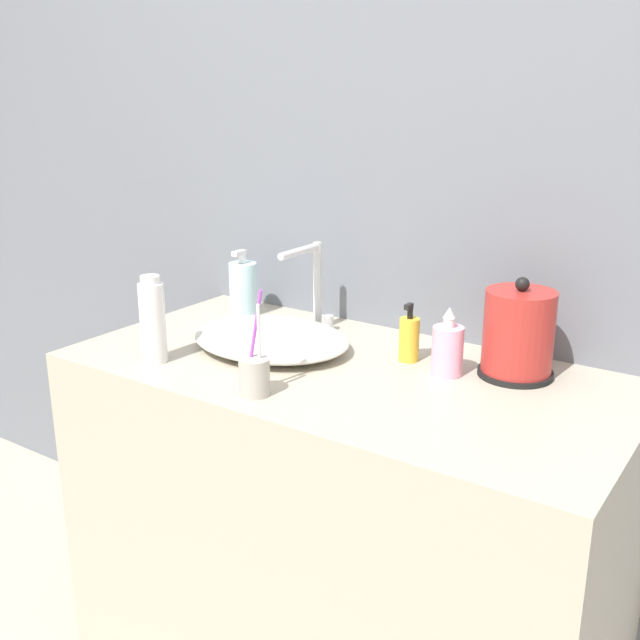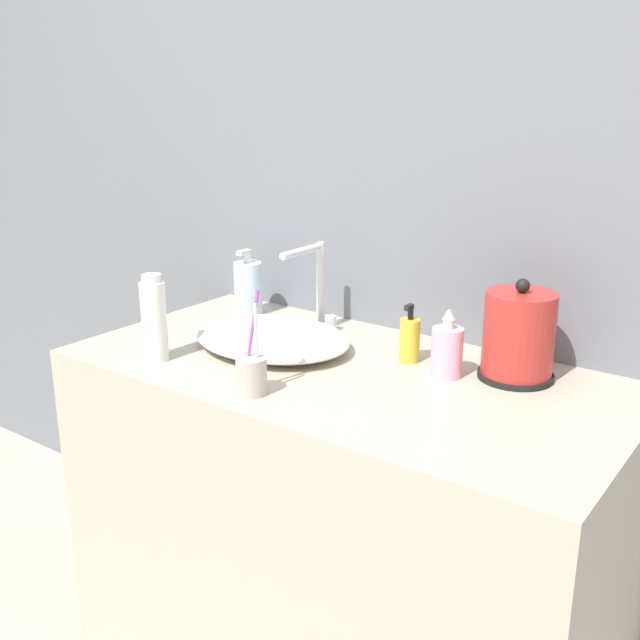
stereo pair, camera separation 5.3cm
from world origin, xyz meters
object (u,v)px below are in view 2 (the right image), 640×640
at_px(electric_kettle, 518,338).
at_px(mouthwash_bottle, 447,351).
at_px(lotion_bottle, 410,340).
at_px(toothbrush_cup, 252,374).
at_px(shampoo_bottle, 154,319).
at_px(faucet, 317,282).
at_px(hand_cream_bottle, 248,288).

bearing_deg(electric_kettle, mouthwash_bottle, -148.18).
bearing_deg(electric_kettle, lotion_bottle, -168.97).
bearing_deg(electric_kettle, toothbrush_cup, -135.09).
height_order(lotion_bottle, shampoo_bottle, shampoo_bottle).
relative_size(electric_kettle, lotion_bottle, 1.61).
height_order(faucet, toothbrush_cup, faucet).
height_order(faucet, lotion_bottle, faucet).
bearing_deg(lotion_bottle, toothbrush_cup, -114.99).
relative_size(electric_kettle, shampoo_bottle, 1.09).
xyz_separation_m(electric_kettle, mouthwash_bottle, (-0.13, -0.08, -0.03)).
height_order(mouthwash_bottle, hand_cream_bottle, hand_cream_bottle).
xyz_separation_m(toothbrush_cup, hand_cream_bottle, (-0.38, 0.42, 0.03)).
height_order(faucet, shampoo_bottle, faucet).
bearing_deg(toothbrush_cup, electric_kettle, 44.91).
bearing_deg(faucet, toothbrush_cup, -71.48).
relative_size(toothbrush_cup, mouthwash_bottle, 1.43).
xyz_separation_m(lotion_bottle, mouthwash_bottle, (0.11, -0.03, 0.01)).
bearing_deg(toothbrush_cup, mouthwash_bottle, 49.48).
bearing_deg(mouthwash_bottle, electric_kettle, 31.82).
relative_size(faucet, electric_kettle, 1.03).
bearing_deg(shampoo_bottle, hand_cream_bottle, 100.14).
height_order(faucet, mouthwash_bottle, faucet).
height_order(electric_kettle, hand_cream_bottle, electric_kettle).
bearing_deg(faucet, shampoo_bottle, -113.62).
xyz_separation_m(lotion_bottle, shampoo_bottle, (-0.47, -0.33, 0.04)).
relative_size(electric_kettle, hand_cream_bottle, 1.22).
distance_m(lotion_bottle, hand_cream_bottle, 0.55).
distance_m(shampoo_bottle, hand_cream_bottle, 0.41).
distance_m(electric_kettle, toothbrush_cup, 0.56).
bearing_deg(mouthwash_bottle, lotion_bottle, 163.55).
height_order(electric_kettle, mouthwash_bottle, electric_kettle).
bearing_deg(shampoo_bottle, electric_kettle, 27.98).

